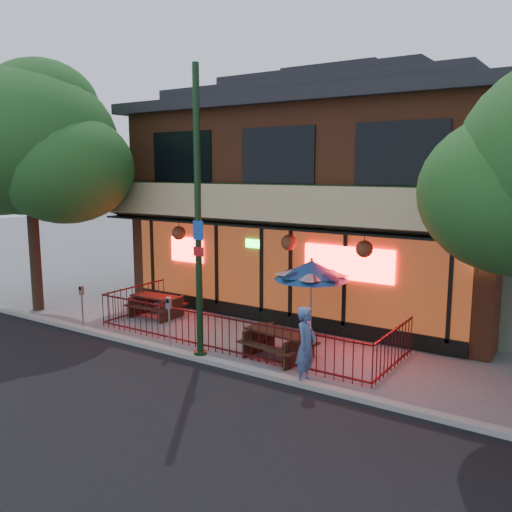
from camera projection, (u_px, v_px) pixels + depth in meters
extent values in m
plane|color=gray|center=(211.00, 354.00, 13.64)|extent=(80.00, 80.00, 0.00)
cube|color=#999993|center=(198.00, 358.00, 13.22)|extent=(80.00, 0.25, 0.12)
cube|color=brown|center=(336.00, 208.00, 19.05)|extent=(12.00, 8.00, 6.50)
cube|color=#59230F|center=(277.00, 270.00, 15.99)|extent=(11.00, 0.06, 2.60)
cube|color=#FF0C0C|center=(348.00, 263.00, 14.60)|extent=(2.60, 0.04, 0.90)
cube|color=#FF0C0C|center=(187.00, 250.00, 17.73)|extent=(1.30, 0.04, 0.80)
cube|color=tan|center=(268.00, 207.00, 15.30)|extent=(12.20, 1.33, 1.26)
cube|color=black|center=(182.00, 157.00, 17.42)|extent=(2.40, 0.06, 1.60)
cube|color=black|center=(277.00, 155.00, 15.46)|extent=(2.40, 0.06, 1.60)
cube|color=black|center=(401.00, 153.00, 13.49)|extent=(2.40, 0.06, 1.60)
cube|color=black|center=(276.00, 316.00, 16.19)|extent=(11.00, 0.12, 0.40)
cube|color=#FFC672|center=(477.00, 258.00, 12.66)|extent=(0.18, 0.18, 0.32)
cube|color=#450E10|center=(215.00, 316.00, 13.66)|extent=(8.40, 0.04, 0.04)
cube|color=#450E10|center=(215.00, 347.00, 13.79)|extent=(8.40, 0.04, 0.04)
cube|color=#450E10|center=(135.00, 287.00, 17.02)|extent=(0.04, 2.60, 0.04)
cube|color=#450E10|center=(394.00, 330.00, 12.43)|extent=(0.04, 2.60, 0.04)
cylinder|color=#450E10|center=(215.00, 333.00, 13.73)|extent=(0.02, 0.02, 1.00)
cylinder|color=black|center=(198.00, 217.00, 12.75)|extent=(0.16, 0.16, 7.00)
cylinder|color=black|center=(200.00, 355.00, 13.30)|extent=(0.32, 0.32, 0.20)
cube|color=#194CB2|center=(198.00, 230.00, 12.61)|extent=(0.30, 0.02, 0.45)
cube|color=red|center=(199.00, 252.00, 12.69)|extent=(0.30, 0.02, 0.22)
cylinder|color=#34241A|center=(34.00, 233.00, 17.57)|extent=(0.36, 0.36, 5.12)
ellipsoid|color=#23501A|center=(28.00, 142.00, 17.11)|extent=(5.60, 5.60, 4.59)
ellipsoid|color=#23501A|center=(40.00, 107.00, 17.15)|extent=(3.64, 3.64, 2.98)
cube|color=#3D1F16|center=(141.00, 304.00, 17.36)|extent=(0.11, 1.16, 0.66)
cube|color=#3D1F16|center=(172.00, 309.00, 16.73)|extent=(0.11, 1.16, 0.66)
cube|color=#3D1F16|center=(156.00, 296.00, 16.99)|extent=(1.64, 0.75, 0.05)
cube|color=#3D1F16|center=(146.00, 308.00, 16.62)|extent=(1.62, 0.33, 0.04)
cube|color=#3D1F16|center=(166.00, 301.00, 17.45)|extent=(1.62, 0.33, 0.04)
cube|color=#361E13|center=(259.00, 340.00, 13.72)|extent=(0.20, 1.19, 0.68)
cube|color=#361E13|center=(299.00, 351.00, 12.89)|extent=(0.20, 1.19, 0.68)
cube|color=#361E13|center=(279.00, 332.00, 13.25)|extent=(1.72, 0.89, 0.05)
cube|color=#361E13|center=(265.00, 348.00, 12.92)|extent=(1.67, 0.46, 0.05)
cube|color=#361E13|center=(291.00, 338.00, 13.67)|extent=(1.67, 0.46, 0.05)
cylinder|color=gray|center=(311.00, 303.00, 14.60)|extent=(0.05, 0.05, 2.09)
cone|color=navy|center=(311.00, 270.00, 14.45)|extent=(2.00, 2.00, 0.52)
sphere|color=gray|center=(312.00, 259.00, 14.41)|extent=(0.10, 0.09, 0.09)
imported|color=#4C6398|center=(306.00, 346.00, 11.63)|extent=(0.45, 0.65, 1.72)
cylinder|color=#9EA1A6|center=(170.00, 330.00, 13.77)|extent=(0.05, 0.05, 1.15)
cube|color=#9EA1A6|center=(169.00, 303.00, 13.66)|extent=(0.14, 0.13, 0.29)
cube|color=black|center=(167.00, 301.00, 13.60)|extent=(0.08, 0.02, 0.10)
cylinder|color=#979BA0|center=(83.00, 312.00, 15.62)|extent=(0.05, 0.05, 1.06)
cube|color=#979BA0|center=(81.00, 290.00, 15.51)|extent=(0.13, 0.11, 0.27)
cube|color=black|center=(80.00, 289.00, 15.46)|extent=(0.08, 0.02, 0.10)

